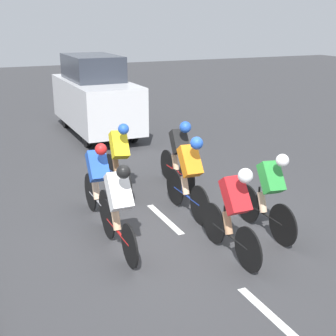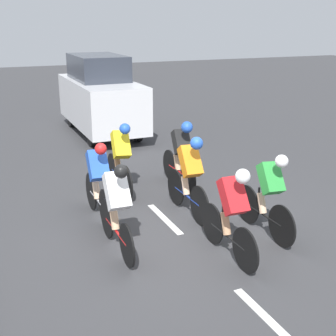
# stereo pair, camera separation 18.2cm
# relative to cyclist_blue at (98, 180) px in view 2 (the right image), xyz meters

# --- Properties ---
(ground_plane) EXTENTS (60.00, 60.00, 0.00)m
(ground_plane) POSITION_rel_cyclist_blue_xyz_m (-1.08, 0.93, -0.75)
(ground_plane) COLOR #38383A
(lane_stripe_near) EXTENTS (0.12, 1.40, 0.01)m
(lane_stripe_near) POSITION_rel_cyclist_blue_xyz_m (-1.08, 3.63, -0.75)
(lane_stripe_near) COLOR white
(lane_stripe_near) RESTS_ON ground
(lane_stripe_mid) EXTENTS (0.12, 1.40, 0.01)m
(lane_stripe_mid) POSITION_rel_cyclist_blue_xyz_m (-1.08, 0.43, -0.75)
(lane_stripe_mid) COLOR white
(lane_stripe_mid) RESTS_ON ground
(lane_stripe_far) EXTENTS (0.12, 1.40, 0.01)m
(lane_stripe_far) POSITION_rel_cyclist_blue_xyz_m (-1.08, -2.77, -0.75)
(lane_stripe_far) COLOR white
(lane_stripe_far) RESTS_ON ground
(cyclist_blue) EXTENTS (0.33, 1.66, 1.48)m
(cyclist_blue) POSITION_rel_cyclist_blue_xyz_m (0.00, 0.00, 0.00)
(cyclist_blue) COLOR black
(cyclist_blue) RESTS_ON ground
(cyclist_yellow) EXTENTS (0.37, 1.65, 1.51)m
(cyclist_yellow) POSITION_rel_cyclist_blue_xyz_m (-0.77, -1.14, 0.03)
(cyclist_yellow) COLOR black
(cyclist_yellow) RESTS_ON ground
(cyclist_black) EXTENTS (0.35, 1.64, 1.47)m
(cyclist_black) POSITION_rel_cyclist_blue_xyz_m (-2.03, -0.95, 0.03)
(cyclist_black) COLOR black
(cyclist_black) RESTS_ON ground
(cyclist_white) EXTENTS (0.33, 1.69, 1.49)m
(cyclist_white) POSITION_rel_cyclist_blue_xyz_m (0.06, 1.30, 0.02)
(cyclist_white) COLOR black
(cyclist_white) RESTS_ON ground
(cyclist_orange) EXTENTS (0.33, 1.72, 1.53)m
(cyclist_orange) POSITION_rel_cyclist_blue_xyz_m (-1.55, 0.46, 0.04)
(cyclist_orange) COLOR black
(cyclist_orange) RESTS_ON ground
(cyclist_red) EXTENTS (0.32, 1.63, 1.48)m
(cyclist_red) POSITION_rel_cyclist_blue_xyz_m (-1.41, 2.14, 0.02)
(cyclist_red) COLOR black
(cyclist_red) RESTS_ON ground
(cyclist_green) EXTENTS (0.35, 1.67, 1.45)m
(cyclist_green) POSITION_rel_cyclist_blue_xyz_m (-2.36, 1.69, -0.01)
(cyclist_green) COLOR black
(cyclist_green) RESTS_ON ground
(support_car) EXTENTS (1.70, 4.35, 2.38)m
(support_car) POSITION_rel_cyclist_blue_xyz_m (-1.80, -6.35, 0.42)
(support_car) COLOR black
(support_car) RESTS_ON ground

